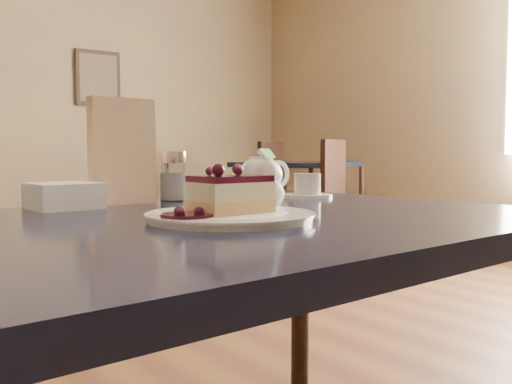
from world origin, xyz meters
TOP-DOWN VIEW (x-y plane):
  - main_table at (0.20, 0.21)m, footprint 1.26×0.89m
  - dessert_plate at (0.20, 0.16)m, footprint 0.26×0.26m
  - cheesecake_slice at (0.20, 0.16)m, footprint 0.13×0.09m
  - whipped_cream at (0.28, 0.18)m, footprint 0.06×0.06m
  - berry_sauce at (0.11, 0.15)m, footprint 0.08×0.08m
  - tea_set at (0.57, 0.53)m, footprint 0.22×0.24m
  - menu_card at (0.18, 0.53)m, footprint 0.14×0.04m
  - sugar_shaker at (0.30, 0.55)m, footprint 0.06×0.06m
  - napkin_stack at (0.05, 0.51)m, footprint 0.13×0.13m
  - bg_table_far_right at (2.95, 3.23)m, footprint 1.30×1.90m

SIDE VIEW (x-z plane):
  - bg_table_far_right at x=2.95m, z-range -0.56..0.70m
  - main_table at x=0.20m, z-range 0.30..1.06m
  - dessert_plate at x=0.20m, z-range 0.76..0.77m
  - berry_sauce at x=0.11m, z-range 0.77..0.77m
  - napkin_stack at x=0.05m, z-range 0.76..0.81m
  - whipped_cream at x=0.28m, z-range 0.77..0.82m
  - cheesecake_slice at x=0.20m, z-range 0.77..0.83m
  - tea_set at x=0.57m, z-range 0.75..0.85m
  - sugar_shaker at x=0.30m, z-range 0.76..0.87m
  - menu_card at x=0.18m, z-range 0.76..0.98m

